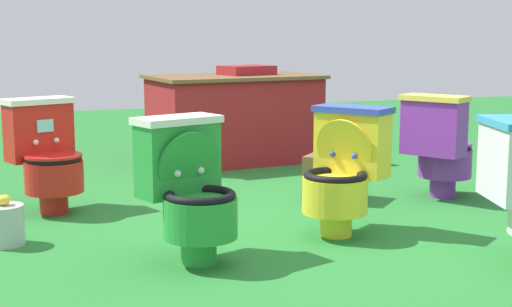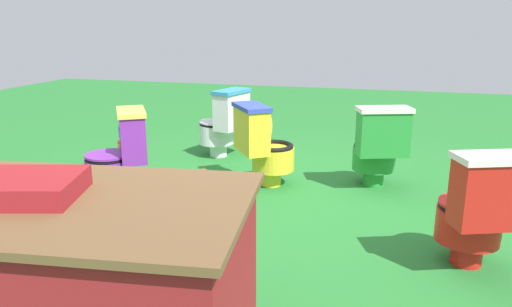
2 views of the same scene
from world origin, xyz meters
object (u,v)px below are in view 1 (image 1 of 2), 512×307
(toilet_purple, at_px, (440,146))
(toilet_green, at_px, (190,188))
(toilet_yellow, at_px, (343,169))
(small_crate, at_px, (332,177))
(lemon_bucket, at_px, (4,224))
(toilet_red, at_px, (47,155))
(vendor_table, at_px, (234,118))

(toilet_purple, bearing_deg, toilet_green, -99.65)
(toilet_yellow, relative_size, small_crate, 2.11)
(toilet_green, xyz_separation_m, small_crate, (1.27, 1.04, -0.22))
(toilet_green, bearing_deg, small_crate, -159.91)
(toilet_green, bearing_deg, lemon_bucket, -53.31)
(toilet_green, bearing_deg, toilet_red, -84.76)
(toilet_red, xyz_separation_m, toilet_purple, (2.59, -0.51, 0.00))
(toilet_purple, height_order, vendor_table, vendor_table)
(vendor_table, xyz_separation_m, lemon_bucket, (-1.99, -2.12, -0.28))
(toilet_red, xyz_separation_m, small_crate, (1.88, -0.28, -0.21))
(toilet_red, bearing_deg, toilet_green, 93.50)
(toilet_purple, relative_size, lemon_bucket, 2.63)
(small_crate, xyz_separation_m, lemon_bucket, (-2.16, -0.44, -0.04))
(toilet_red, distance_m, toilet_purple, 2.64)
(toilet_green, relative_size, toilet_purple, 1.00)
(vendor_table, bearing_deg, toilet_red, -140.66)
(toilet_yellow, height_order, lemon_bucket, toilet_yellow)
(toilet_yellow, relative_size, vendor_table, 0.47)
(toilet_purple, height_order, toilet_yellow, same)
(toilet_red, distance_m, vendor_table, 2.20)
(toilet_yellow, xyz_separation_m, small_crate, (0.32, 0.83, -0.22))
(vendor_table, bearing_deg, lemon_bucket, -133.15)
(toilet_yellow, height_order, small_crate, toilet_yellow)
(toilet_purple, xyz_separation_m, small_crate, (-0.71, 0.22, -0.21))
(toilet_red, distance_m, toilet_yellow, 1.92)
(toilet_red, relative_size, small_crate, 2.11)
(vendor_table, relative_size, lemon_bucket, 5.63)
(toilet_red, height_order, lemon_bucket, toilet_red)
(toilet_green, bearing_deg, toilet_purple, -176.79)
(toilet_red, distance_m, toilet_green, 1.46)
(toilet_green, height_order, vendor_table, vendor_table)
(toilet_red, bearing_deg, lemon_bucket, 47.41)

